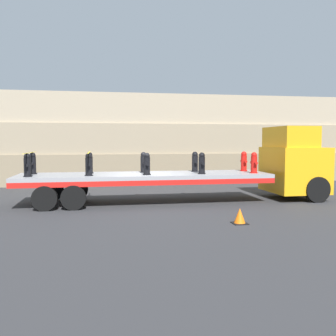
% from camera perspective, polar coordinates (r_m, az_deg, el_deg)
% --- Properties ---
extents(ground_plane, '(120.00, 120.00, 0.00)m').
position_cam_1_polar(ground_plane, '(15.64, -3.48, -5.27)').
color(ground_plane, '#2D2D30').
extents(rock_cliff, '(60.00, 3.30, 5.37)m').
position_cam_1_polar(rock_cliff, '(23.41, -5.84, 4.43)').
color(rock_cliff, '#84755B').
rests_on(rock_cliff, ground_plane).
extents(truck_cab, '(2.22, 2.74, 3.18)m').
position_cam_1_polar(truck_cab, '(17.56, 18.80, 0.74)').
color(truck_cab, orange).
rests_on(truck_cab, ground_plane).
extents(flatbed_trailer, '(10.25, 2.65, 1.21)m').
position_cam_1_polar(flatbed_trailer, '(15.44, -5.84, -1.68)').
color(flatbed_trailer, gray).
rests_on(flatbed_trailer, ground_plane).
extents(fire_hydrant_black_near_0, '(0.33, 0.56, 0.88)m').
position_cam_1_polar(fire_hydrant_black_near_0, '(15.03, -20.64, 0.37)').
color(fire_hydrant_black_near_0, black).
rests_on(fire_hydrant_black_near_0, flatbed_trailer).
extents(fire_hydrant_black_far_0, '(0.33, 0.56, 0.88)m').
position_cam_1_polar(fire_hydrant_black_far_0, '(16.14, -19.93, 0.63)').
color(fire_hydrant_black_far_0, black).
rests_on(fire_hydrant_black_far_0, flatbed_trailer).
extents(fire_hydrant_black_near_1, '(0.33, 0.56, 0.88)m').
position_cam_1_polar(fire_hydrant_black_near_1, '(14.79, -11.99, 0.49)').
color(fire_hydrant_black_near_1, black).
rests_on(fire_hydrant_black_near_1, flatbed_trailer).
extents(fire_hydrant_black_far_1, '(0.33, 0.56, 0.88)m').
position_cam_1_polar(fire_hydrant_black_far_1, '(15.92, -11.87, 0.75)').
color(fire_hydrant_black_far_1, black).
rests_on(fire_hydrant_black_far_1, flatbed_trailer).
extents(fire_hydrant_black_near_2, '(0.33, 0.56, 0.88)m').
position_cam_1_polar(fire_hydrant_black_near_2, '(14.90, -3.25, 0.60)').
color(fire_hydrant_black_near_2, black).
rests_on(fire_hydrant_black_near_2, flatbed_trailer).
extents(fire_hydrant_black_far_2, '(0.33, 0.56, 0.88)m').
position_cam_1_polar(fire_hydrant_black_far_2, '(16.01, -3.74, 0.85)').
color(fire_hydrant_black_far_2, black).
rests_on(fire_hydrant_black_far_2, flatbed_trailer).
extents(fire_hydrant_black_near_3, '(0.33, 0.56, 0.88)m').
position_cam_1_polar(fire_hydrant_black_near_3, '(15.34, 5.17, 0.69)').
color(fire_hydrant_black_near_3, black).
rests_on(fire_hydrant_black_near_3, flatbed_trailer).
extents(fire_hydrant_black_far_3, '(0.33, 0.56, 0.88)m').
position_cam_1_polar(fire_hydrant_black_far_3, '(16.42, 4.12, 0.93)').
color(fire_hydrant_black_far_3, black).
rests_on(fire_hydrant_black_far_3, flatbed_trailer).
extents(fire_hydrant_red_near_4, '(0.33, 0.56, 0.88)m').
position_cam_1_polar(fire_hydrant_red_near_4, '(16.09, 12.96, 0.76)').
color(fire_hydrant_red_near_4, red).
rests_on(fire_hydrant_red_near_4, flatbed_trailer).
extents(fire_hydrant_red_far_4, '(0.33, 0.56, 0.88)m').
position_cam_1_polar(fire_hydrant_red_far_4, '(17.13, 11.48, 0.99)').
color(fire_hydrant_red_far_4, red).
rests_on(fire_hydrant_red_far_4, flatbed_trailer).
extents(cargo_strap_rear, '(0.05, 2.76, 0.01)m').
position_cam_1_polar(cargo_strap_rear, '(15.57, -20.31, 2.19)').
color(cargo_strap_rear, yellow).
rests_on(cargo_strap_rear, fire_hydrant_black_near_0).
extents(cargo_strap_middle, '(0.05, 2.76, 0.01)m').
position_cam_1_polar(cargo_strap_middle, '(15.33, -11.95, 2.34)').
color(cargo_strap_middle, yellow).
rests_on(cargo_strap_middle, fire_hydrant_black_near_1).
extents(traffic_cone, '(0.46, 0.46, 0.48)m').
position_cam_1_polar(traffic_cone, '(11.86, 10.87, -7.22)').
color(traffic_cone, black).
rests_on(traffic_cone, ground_plane).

